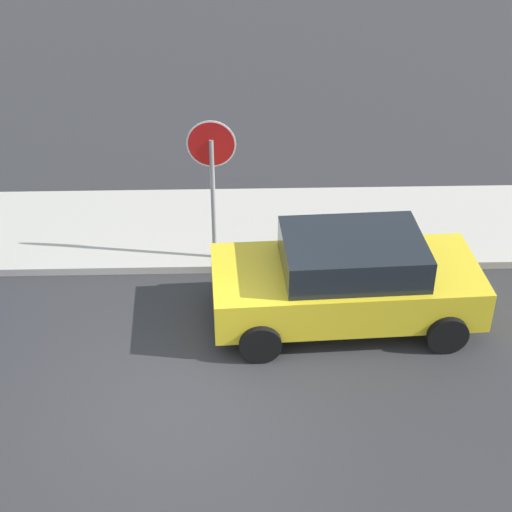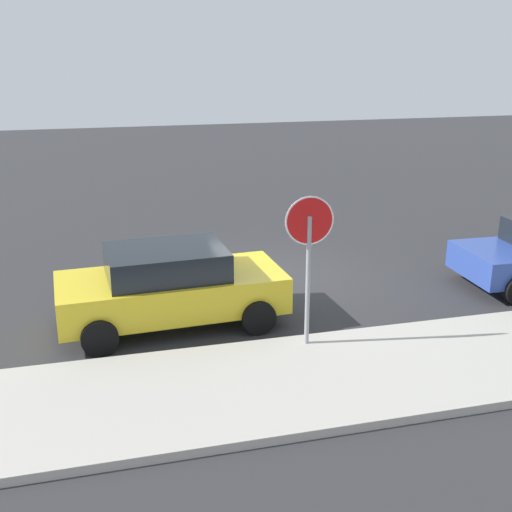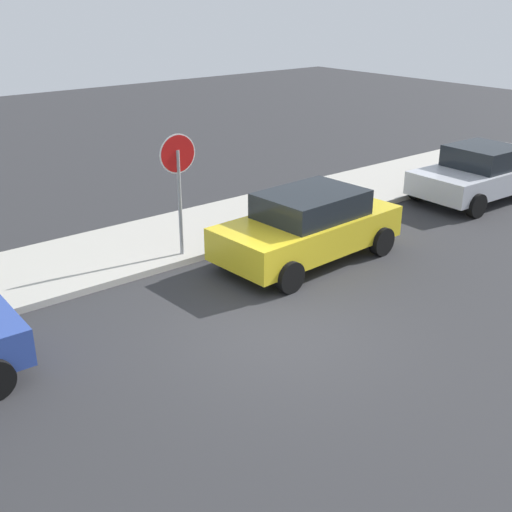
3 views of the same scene
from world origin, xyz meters
name	(u,v)px [view 1 (image 1 of 3)]	position (x,y,z in m)	size (l,w,h in m)	color
ground_plane	(179,410)	(0.00, 0.00, 0.00)	(60.00, 60.00, 0.00)	#2D2D30
sidewalk_curb	(193,228)	(0.00, 4.86, 0.07)	(32.00, 2.90, 0.14)	#B2ADA3
stop_sign	(212,168)	(0.45, 3.74, 1.91)	(0.82, 0.08, 2.75)	gray
parked_car_yellow	(347,279)	(2.57, 2.03, 0.78)	(4.28, 2.20, 1.52)	yellow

